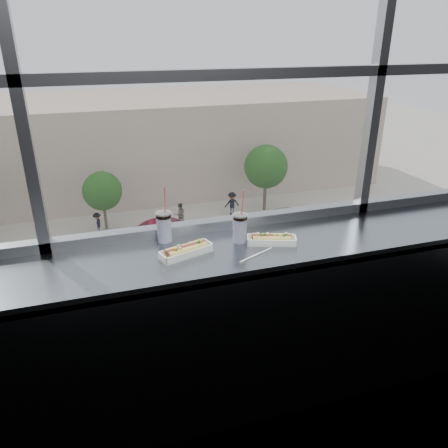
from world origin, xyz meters
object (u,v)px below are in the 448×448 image
object	(u,v)px
car_near_d	(274,281)
pedestrian_d	(232,201)
loose_straw	(256,255)
car_far_c	(290,215)
car_near_e	(389,261)
soda_cup_right	(240,227)
tree_right	(266,167)
car_near_c	(87,314)
tree_center	(102,191)
car_far_b	(170,229)
pedestrian_b	(97,221)
pedestrian_c	(180,212)
soda_cup_left	(164,225)
wrapper	(168,256)
hotdog_tray_right	(272,239)
hotdog_tray_left	(186,250)

from	to	relation	value
car_near_d	pedestrian_d	distance (m)	11.93
loose_straw	car_far_c	distance (m)	29.56
car_near_e	car_near_d	xyz separation A→B (m)	(-7.24, 0.00, 0.01)
soda_cup_right	tree_right	xyz separation A→B (m)	(12.27, 28.21, -8.56)
car_near_c	tree_center	bearing A→B (deg)	-14.80
car_far_c	car_far_b	world-z (taller)	car_far_b
car_far_c	loose_straw	bearing A→B (deg)	150.79
car_near_c	pedestrian_b	bearing A→B (deg)	-12.28
soda_cup_right	pedestrian_d	xyz separation A→B (m)	(9.44, 28.04, -11.05)
pedestrian_c	loose_straw	bearing A→B (deg)	79.49
soda_cup_left	tree_center	distance (m)	29.56
soda_cup_left	pedestrian_b	xyz separation A→B (m)	(-0.37, 27.36, -11.20)
soda_cup_left	wrapper	bearing A→B (deg)	-96.51
car_near_e	pedestrian_d	xyz separation A→B (m)	(-5.66, 11.83, 0.10)
car_near_c	car_far_c	bearing A→B (deg)	-68.07
car_near_d	car_far_c	bearing A→B (deg)	-30.85
hotdog_tray_right	car_near_d	world-z (taller)	hotdog_tray_right
soda_cup_left	soda_cup_right	bearing A→B (deg)	-18.35
pedestrian_b	car_far_b	bearing A→B (deg)	54.25
car_near_d	pedestrian_c	xyz separation A→B (m)	(-2.75, 10.93, 0.05)
wrapper	pedestrian_c	bearing A→B (deg)	78.51
hotdog_tray_left	pedestrian_b	xyz separation A→B (m)	(-0.45, 27.57, -11.14)
hotdog_tray_right	pedestrian_b	size ratio (longest dim) A/B	0.15
loose_straw	car_near_c	xyz separation A→B (m)	(-1.82, 16.41, -11.09)
pedestrian_d	car_near_d	bearing A→B (deg)	82.35
tree_right	car_near_d	bearing A→B (deg)	-110.21
wrapper	hotdog_tray_right	bearing A→B (deg)	-0.06
car_far_c	tree_right	size ratio (longest dim) A/B	1.20
car_far_b	tree_right	distance (m)	9.68
pedestrian_c	car_far_c	bearing A→B (deg)	158.64
car_near_c	pedestrian_c	distance (m)	12.92
soda_cup_right	loose_straw	bearing A→B (deg)	-82.13
car_far_c	pedestrian_c	bearing A→B (deg)	66.66
car_near_c	car_far_c	world-z (taller)	car_far_c
loose_straw	car_far_c	world-z (taller)	loose_straw
pedestrian_c	hotdog_tray_left	bearing A→B (deg)	78.72
wrapper	car_near_e	world-z (taller)	wrapper
car_near_d	tree_right	size ratio (longest dim) A/B	1.12
wrapper	pedestrian_d	world-z (taller)	wrapper
pedestrian_d	pedestrian_c	distance (m)	4.43
soda_cup_left	car_near_c	world-z (taller)	soda_cup_left
hotdog_tray_right	car_far_b	xyz separation A→B (m)	(3.62, 24.30, -10.93)
car_far_b	soda_cup_left	bearing A→B (deg)	169.69
hotdog_tray_left	tree_center	distance (m)	29.74
soda_cup_left	loose_straw	world-z (taller)	soda_cup_left
pedestrian_b	hotdog_tray_left	bearing A→B (deg)	0.93
wrapper	tree_center	xyz separation A→B (m)	(0.26, 28.29, -9.16)
car_near_d	hotdog_tray_left	bearing A→B (deg)	153.12
pedestrian_d	pedestrian_c	bearing A→B (deg)	11.69
soda_cup_left	hotdog_tray_left	bearing A→B (deg)	-69.45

